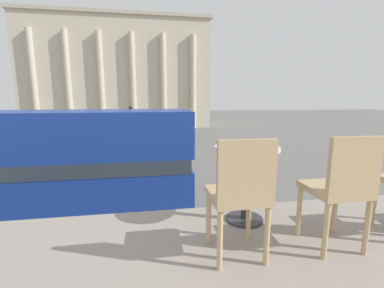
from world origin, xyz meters
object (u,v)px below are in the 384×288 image
Objects in this scene: cafe_dining_table at (246,167)px; traffic_light_far at (131,119)px; pedestrian_grey at (162,126)px; pedestrian_blue at (164,147)px; cafe_chair_0 at (240,192)px; traffic_light_mid at (106,130)px; pedestrian_olive at (39,154)px; pedestrian_red at (122,172)px; plaza_building_left at (122,76)px; car_black at (79,152)px; traffic_light_near at (19,145)px; car_navy at (93,133)px; cafe_chair_1 at (341,186)px; double_decker_bus at (33,170)px.

traffic_light_far is at bearing 96.51° from cafe_dining_table.
pedestrian_blue is at bearing -97.46° from pedestrian_grey.
cafe_dining_table is 0.64m from cafe_chair_0.
traffic_light_mid is 4.56m from pedestrian_olive.
pedestrian_grey is at bearing 89.52° from cafe_chair_0.
pedestrian_grey is at bearing 88.70° from cafe_dining_table.
cafe_chair_0 is at bearing -6.99° from pedestrian_red.
plaza_building_left is 29.94m from car_black.
cafe_chair_0 is 18.44m from pedestrian_olive.
traffic_light_near is 0.93× the size of car_navy.
plaza_building_left is at bearing 40.74° from pedestrian_olive.
pedestrian_red is (3.88, -6.79, 0.21)m from car_black.
cafe_chair_1 is 12.46m from pedestrian_red.
plaza_building_left is 36.68m from traffic_light_near.
cafe_chair_1 reaches higher than pedestrian_blue.
cafe_chair_0 is 18.07m from pedestrian_blue.
double_decker_bus is 27.80m from pedestrian_grey.
cafe_dining_table is 0.78m from cafe_chair_1.
cafe_chair_1 is at bearing -48.09° from cafe_dining_table.
plaza_building_left is 36.62m from pedestrian_red.
double_decker_bus reaches higher than pedestrian_olive.
double_decker_bus is 4.64m from traffic_light_near.
traffic_light_near is at bearing -113.58° from pedestrian_grey.
double_decker_bus is at bearing -113.33° from pedestrian_olive.
pedestrian_blue is at bearing 61.50° from car_navy.
traffic_light_far is 8.22m from car_black.
pedestrian_blue is 6.62m from pedestrian_red.
double_decker_bus is at bearing -93.67° from traffic_light_mid.
pedestrian_olive is at bearing -119.78° from traffic_light_far.
traffic_light_near is 0.99× the size of traffic_light_far.
car_black is (-6.01, 18.49, -3.32)m from cafe_chair_0.
pedestrian_red is 0.88× the size of pedestrian_olive.
cafe_chair_0 is (-0.27, -0.58, -0.02)m from cafe_dining_table.
traffic_light_mid is 0.96× the size of traffic_light_far.
double_decker_bus is at bearing 122.90° from cafe_chair_0.
traffic_light_near is 0.93× the size of car_black.
pedestrian_blue is 8.48m from pedestrian_olive.
plaza_building_left is (-6.11, 47.34, 4.68)m from cafe_chair_1.
traffic_light_near reaches higher than car_black.
pedestrian_grey is (0.63, 16.55, -0.06)m from pedestrian_blue.
pedestrian_red reaches higher than car_navy.
pedestrian_red is at bearing 101.58° from cafe_chair_0.
double_decker_bus is 23.02m from car_navy.
pedestrian_olive is (-8.36, -1.44, 0.01)m from pedestrian_blue.
pedestrian_grey is at bearing -122.16° from car_black.
traffic_light_near reaches higher than car_navy.
cafe_chair_0 is 0.03× the size of plaza_building_left.
pedestrian_blue is at bearing 89.55° from cafe_dining_table.
traffic_light_mid is 3.09m from car_black.
pedestrian_blue is at bearing 43.27° from traffic_light_near.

